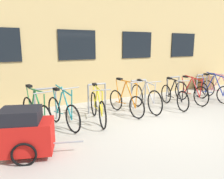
# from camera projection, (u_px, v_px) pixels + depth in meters

# --- Properties ---
(ground_plane) EXTENTS (42.00, 42.00, 0.00)m
(ground_plane) POSITION_uv_depth(u_px,v_px,m) (167.00, 127.00, 5.44)
(ground_plane) COLOR #B2ADA0
(storefront_building) EXTENTS (28.00, 7.86, 5.01)m
(storefront_building) POSITION_uv_depth(u_px,v_px,m) (74.00, 35.00, 11.10)
(storefront_building) COLOR tan
(storefront_building) RESTS_ON ground
(bike_rack) EXTENTS (6.60, 0.05, 0.90)m
(bike_rack) POSITION_uv_depth(u_px,v_px,m) (139.00, 90.00, 7.17)
(bike_rack) COLOR gray
(bike_rack) RESTS_ON ground
(bicycle_yellow) EXTENTS (0.51, 1.75, 0.99)m
(bicycle_yellow) POSITION_uv_depth(u_px,v_px,m) (98.00, 107.00, 5.79)
(bicycle_yellow) COLOR black
(bicycle_yellow) RESTS_ON ground
(bicycle_silver) EXTENTS (0.44, 1.79, 1.00)m
(bicycle_silver) POSITION_uv_depth(u_px,v_px,m) (145.00, 98.00, 6.78)
(bicycle_silver) COLOR black
(bicycle_silver) RESTS_ON ground
(bicycle_black) EXTENTS (0.52, 1.66, 0.97)m
(bicycle_black) POSITION_uv_depth(u_px,v_px,m) (174.00, 96.00, 7.17)
(bicycle_black) COLOR black
(bicycle_black) RESTS_ON ground
(bicycle_orange) EXTENTS (0.44, 1.63, 1.05)m
(bicycle_orange) POSITION_uv_depth(u_px,v_px,m) (126.00, 101.00, 6.43)
(bicycle_orange) COLOR black
(bicycle_orange) RESTS_ON ground
(bicycle_teal) EXTENTS (0.51, 1.62, 1.07)m
(bicycle_teal) POSITION_uv_depth(u_px,v_px,m) (63.00, 112.00, 5.41)
(bicycle_teal) COLOR black
(bicycle_teal) RESTS_ON ground
(bicycle_red) EXTENTS (0.44, 1.67, 0.99)m
(bicycle_red) POSITION_uv_depth(u_px,v_px,m) (191.00, 92.00, 7.69)
(bicycle_red) COLOR black
(bicycle_red) RESTS_ON ground
(bicycle_pink) EXTENTS (0.44, 1.71, 0.99)m
(bicycle_pink) POSITION_uv_depth(u_px,v_px,m) (220.00, 89.00, 8.28)
(bicycle_pink) COLOR black
(bicycle_pink) RESTS_ON ground
(bicycle_green) EXTENTS (0.55, 1.72, 1.06)m
(bicycle_green) POSITION_uv_depth(u_px,v_px,m) (36.00, 113.00, 5.27)
(bicycle_green) COLOR black
(bicycle_green) RESTS_ON ground
(bicycle_blue) EXTENTS (0.44, 1.64, 1.08)m
(bicycle_blue) POSITION_uv_depth(u_px,v_px,m) (212.00, 91.00, 7.93)
(bicycle_blue) COLOR black
(bicycle_blue) RESTS_ON ground
(bike_trailer) EXTENTS (1.47, 0.86, 0.93)m
(bike_trailer) POSITION_uv_depth(u_px,v_px,m) (26.00, 132.00, 3.90)
(bike_trailer) COLOR red
(bike_trailer) RESTS_ON ground
(planter_box) EXTENTS (0.70, 0.44, 0.60)m
(planter_box) POSITION_uv_depth(u_px,v_px,m) (205.00, 83.00, 10.04)
(planter_box) COLOR brown
(planter_box) RESTS_ON ground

